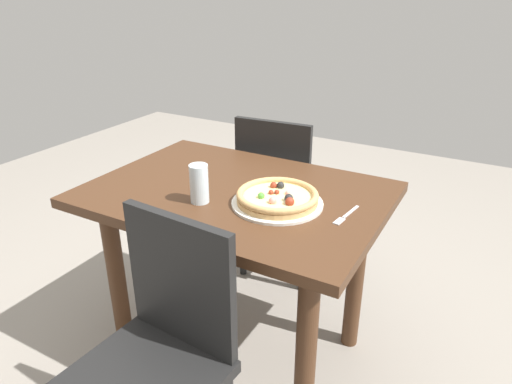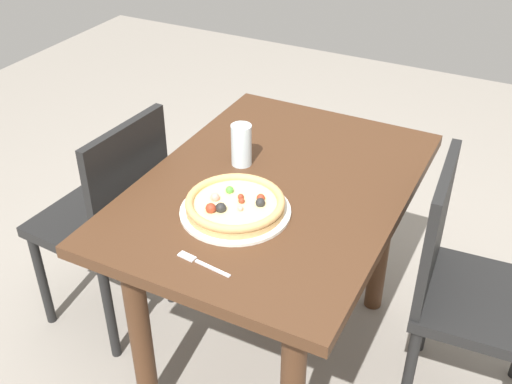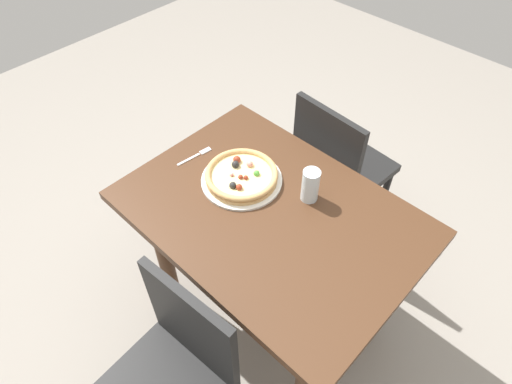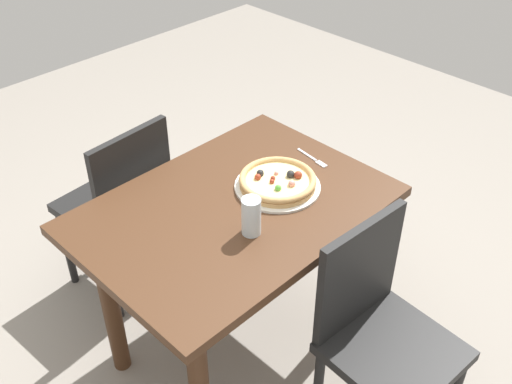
# 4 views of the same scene
# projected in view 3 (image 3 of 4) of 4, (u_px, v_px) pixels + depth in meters

# --- Properties ---
(ground_plane) EXTENTS (6.00, 6.00, 0.00)m
(ground_plane) POSITION_uv_depth(u_px,v_px,m) (267.00, 308.00, 2.22)
(ground_plane) COLOR gray
(dining_table) EXTENTS (1.10, 0.79, 0.75)m
(dining_table) POSITION_uv_depth(u_px,v_px,m) (270.00, 232.00, 1.76)
(dining_table) COLOR #472B19
(dining_table) RESTS_ON ground
(chair_near) EXTENTS (0.43, 0.43, 0.89)m
(chair_near) POSITION_uv_depth(u_px,v_px,m) (173.00, 376.00, 1.51)
(chair_near) COLOR black
(chair_near) RESTS_ON ground
(chair_far) EXTENTS (0.43, 0.43, 0.89)m
(chair_far) POSITION_uv_depth(u_px,v_px,m) (337.00, 167.00, 2.20)
(chair_far) COLOR black
(chair_far) RESTS_ON ground
(plate) EXTENTS (0.32, 0.32, 0.01)m
(plate) POSITION_uv_depth(u_px,v_px,m) (242.00, 180.00, 1.77)
(plate) COLOR silver
(plate) RESTS_ON dining_table
(pizza) EXTENTS (0.29, 0.29, 0.05)m
(pizza) POSITION_uv_depth(u_px,v_px,m) (242.00, 175.00, 1.75)
(pizza) COLOR tan
(pizza) RESTS_ON plate
(fork) EXTENTS (0.04, 0.17, 0.00)m
(fork) POSITION_uv_depth(u_px,v_px,m) (197.00, 155.00, 1.87)
(fork) COLOR silver
(fork) RESTS_ON dining_table
(drinking_glass) EXTENTS (0.07, 0.07, 0.14)m
(drinking_glass) POSITION_uv_depth(u_px,v_px,m) (310.00, 185.00, 1.66)
(drinking_glass) COLOR silver
(drinking_glass) RESTS_ON dining_table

